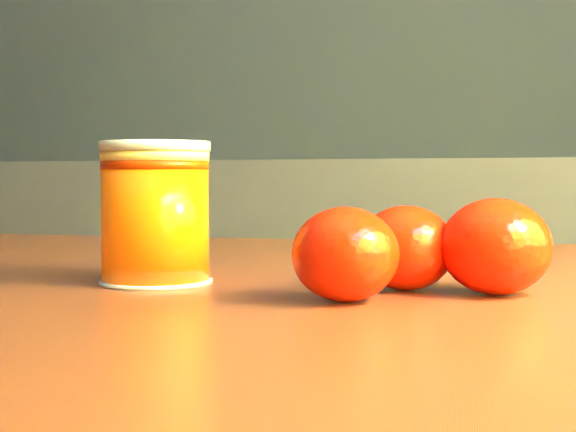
% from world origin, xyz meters
% --- Properties ---
extents(kitchen_counter, '(3.15, 0.60, 0.90)m').
position_xyz_m(kitchen_counter, '(0.00, 1.45, 0.45)').
color(kitchen_counter, '#55545A').
rests_on(kitchen_counter, ground).
extents(juice_glass, '(0.07, 0.07, 0.09)m').
position_xyz_m(juice_glass, '(0.91, 0.24, 0.85)').
color(juice_glass, '#F85504').
rests_on(juice_glass, table).
extents(orange_front, '(0.07, 0.07, 0.05)m').
position_xyz_m(orange_front, '(1.07, 0.27, 0.83)').
color(orange_front, '#FC1E05').
rests_on(orange_front, table).
extents(orange_back, '(0.08, 0.08, 0.06)m').
position_xyz_m(orange_back, '(1.13, 0.27, 0.83)').
color(orange_back, '#FC1E05').
rests_on(orange_back, table).
extents(orange_extra, '(0.07, 0.07, 0.05)m').
position_xyz_m(orange_extra, '(1.05, 0.22, 0.83)').
color(orange_extra, '#FC1E05').
rests_on(orange_extra, table).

